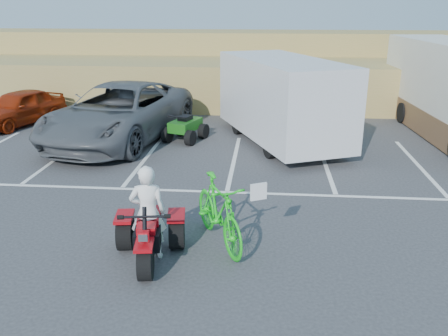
# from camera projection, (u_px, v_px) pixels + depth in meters

# --- Properties ---
(ground) EXTENTS (100.00, 100.00, 0.00)m
(ground) POSITION_uv_depth(u_px,v_px,m) (217.00, 237.00, 9.60)
(ground) COLOR #343436
(ground) RESTS_ON ground
(parking_stripes) EXTENTS (28.00, 5.16, 0.01)m
(parking_stripes) POSITION_uv_depth(u_px,v_px,m) (262.00, 171.00, 13.35)
(parking_stripes) COLOR white
(parking_stripes) RESTS_ON ground
(grass_embankment) EXTENTS (40.00, 8.50, 3.10)m
(grass_embankment) POSITION_uv_depth(u_px,v_px,m) (249.00, 68.00, 23.70)
(grass_embankment) COLOR #998A45
(grass_embankment) RESTS_ON ground
(red_trike_atv) EXTENTS (1.54, 1.91, 1.13)m
(red_trike_atv) POSITION_uv_depth(u_px,v_px,m) (150.00, 261.00, 8.70)
(red_trike_atv) COLOR #A30910
(red_trike_atv) RESTS_ON ground
(rider) EXTENTS (0.71, 0.52, 1.79)m
(rider) POSITION_uv_depth(u_px,v_px,m) (148.00, 213.00, 8.55)
(rider) COLOR white
(rider) RESTS_ON ground
(green_dirt_bike) EXTENTS (1.59, 2.30, 1.36)m
(green_dirt_bike) POSITION_uv_depth(u_px,v_px,m) (219.00, 212.00, 9.11)
(green_dirt_bike) COLOR #14BF19
(green_dirt_bike) RESTS_ON ground
(grey_pickup) EXTENTS (4.44, 7.37, 1.91)m
(grey_pickup) POSITION_uv_depth(u_px,v_px,m) (119.00, 113.00, 16.15)
(grey_pickup) COLOR #4E5257
(grey_pickup) RESTS_ON ground
(red_car) EXTENTS (2.74, 4.25, 1.35)m
(red_car) POSITION_uv_depth(u_px,v_px,m) (19.00, 107.00, 18.33)
(red_car) COLOR maroon
(red_car) RESTS_ON ground
(cargo_trailer) EXTENTS (4.54, 6.45, 2.80)m
(cargo_trailer) POSITION_uv_depth(u_px,v_px,m) (282.00, 98.00, 15.66)
(cargo_trailer) COLOR silver
(cargo_trailer) RESTS_ON ground
(quad_atv_blue) EXTENTS (1.67, 1.98, 1.12)m
(quad_atv_blue) POSITION_uv_depth(u_px,v_px,m) (149.00, 131.00, 17.63)
(quad_atv_blue) COLOR navy
(quad_atv_blue) RESTS_ON ground
(quad_atv_green) EXTENTS (1.53, 1.76, 0.97)m
(quad_atv_green) POSITION_uv_depth(u_px,v_px,m) (186.00, 140.00, 16.39)
(quad_atv_green) COLOR #185B14
(quad_atv_green) RESTS_ON ground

